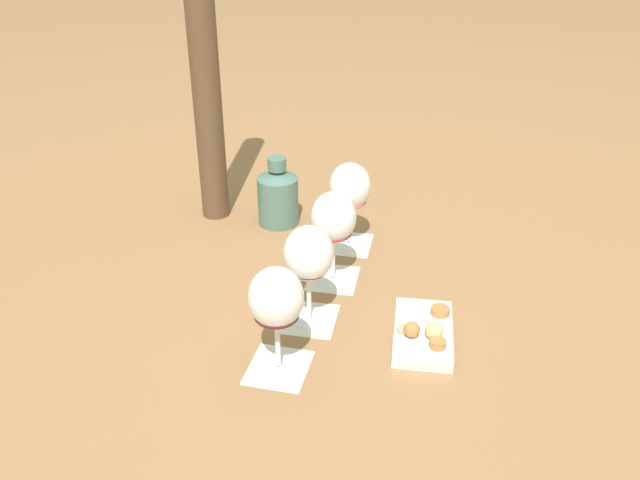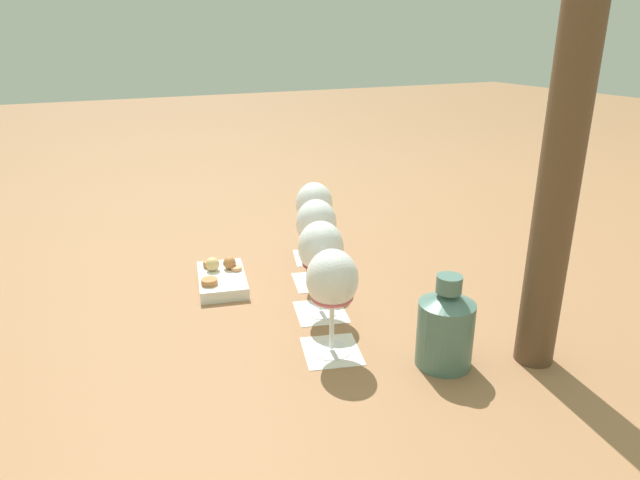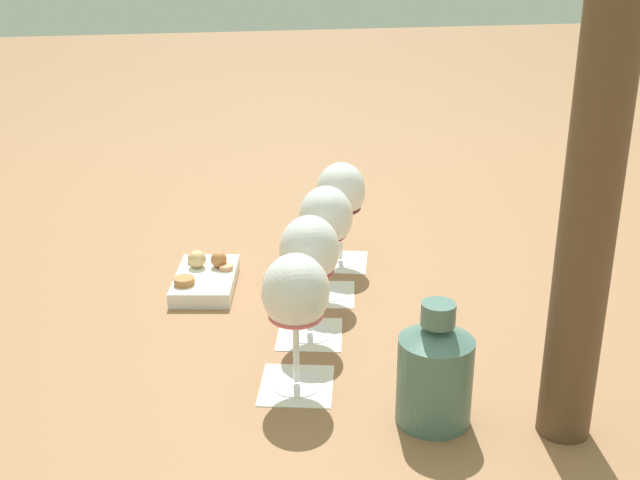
{
  "view_description": "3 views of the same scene",
  "coord_description": "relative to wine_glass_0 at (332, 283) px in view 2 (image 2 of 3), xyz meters",
  "views": [
    {
      "loc": [
        1.09,
        -0.07,
        0.72
      ],
      "look_at": [
        0.0,
        0.0,
        0.13
      ],
      "focal_mm": 38.0,
      "sensor_mm": 36.0,
      "label": 1
    },
    {
      "loc": [
        -0.98,
        0.47,
        0.53
      ],
      "look_at": [
        0.0,
        0.0,
        0.13
      ],
      "focal_mm": 32.0,
      "sensor_mm": 36.0,
      "label": 2
    },
    {
      "loc": [
        -1.13,
        0.24,
        0.57
      ],
      "look_at": [
        0.0,
        0.0,
        0.13
      ],
      "focal_mm": 45.0,
      "sensor_mm": 36.0,
      "label": 3
    }
  ],
  "objects": [
    {
      "name": "wine_glass_0",
      "position": [
        0.0,
        0.0,
        0.0
      ],
      "size": [
        0.09,
        0.09,
        0.19
      ],
      "color": "white",
      "rests_on": "tasting_card_0"
    },
    {
      "name": "ground_plane",
      "position": [
        0.2,
        -0.08,
        -0.13
      ],
      "size": [
        8.0,
        8.0,
        0.0
      ],
      "primitive_type": "plane",
      "color": "#936642"
    },
    {
      "name": "tasting_card_1",
      "position": [
        0.14,
        -0.05,
        -0.13
      ],
      "size": [
        0.13,
        0.12,
        0.0
      ],
      "color": "silver",
      "rests_on": "ground_plane"
    },
    {
      "name": "wine_glass_2",
      "position": [
        0.28,
        -0.1,
        -0.0
      ],
      "size": [
        0.09,
        0.09,
        0.19
      ],
      "color": "white",
      "rests_on": "tasting_card_2"
    },
    {
      "name": "umbrella_pole",
      "position": [
        -0.17,
        -0.3,
        0.24
      ],
      "size": [
        0.06,
        0.06,
        0.75
      ],
      "color": "brown",
      "rests_on": "ground_plane"
    },
    {
      "name": "wine_glass_3",
      "position": [
        0.41,
        -0.16,
        -0.0
      ],
      "size": [
        0.09,
        0.09,
        0.19
      ],
      "color": "white",
      "rests_on": "tasting_card_3"
    },
    {
      "name": "wine_glass_1",
      "position": [
        0.14,
        -0.05,
        -0.0
      ],
      "size": [
        0.09,
        0.09,
        0.19
      ],
      "color": "white",
      "rests_on": "tasting_card_1"
    },
    {
      "name": "snack_dish",
      "position": [
        0.35,
        0.09,
        -0.12
      ],
      "size": [
        0.19,
        0.14,
        0.06
      ],
      "color": "white",
      "rests_on": "ground_plane"
    },
    {
      "name": "tasting_card_2",
      "position": [
        0.28,
        -0.1,
        -0.13
      ],
      "size": [
        0.13,
        0.12,
        0.0
      ],
      "color": "silver",
      "rests_on": "ground_plane"
    },
    {
      "name": "tasting_card_0",
      "position": [
        -0.0,
        0.0,
        -0.13
      ],
      "size": [
        0.13,
        0.12,
        0.0
      ],
      "color": "silver",
      "rests_on": "ground_plane"
    },
    {
      "name": "ceramic_vase",
      "position": [
        -0.12,
        -0.15,
        -0.06
      ],
      "size": [
        0.09,
        0.09,
        0.16
      ],
      "color": "#4C7066",
      "rests_on": "ground_plane"
    },
    {
      "name": "tasting_card_3",
      "position": [
        0.41,
        -0.16,
        -0.13
      ],
      "size": [
        0.13,
        0.13,
        0.0
      ],
      "color": "silver",
      "rests_on": "ground_plane"
    }
  ]
}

